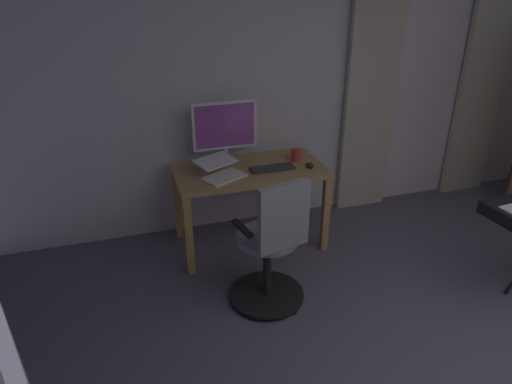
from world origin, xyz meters
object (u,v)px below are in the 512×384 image
Objects in this scene: computer_monitor at (225,127)px; computer_keyboard at (272,168)px; mug_tea at (295,155)px; desk at (249,179)px; laptop at (221,171)px; computer_mouse at (310,165)px; office_chair at (272,248)px.

computer_keyboard is (-0.32, 0.31, -0.29)m from computer_monitor.
computer_monitor is 0.53m from computer_keyboard.
computer_monitor reaches higher than mug_tea.
laptop reaches higher than desk.
computer_monitor is 0.79m from computer_mouse.
computer_mouse is (-0.64, 0.36, -0.28)m from computer_monitor.
mug_tea reaches higher than computer_keyboard.
desk is 0.49m from computer_monitor.
mug_tea is at bearing 47.10° from office_chair.
computer_mouse is (-0.76, 0.03, -0.03)m from laptop.
computer_keyboard is (-0.17, 0.09, 0.11)m from desk.
computer_monitor is at bearing -56.64° from desk.
desk is at bearing 4.64° from mug_tea.
computer_monitor is (0.15, -0.22, 0.40)m from desk.
office_chair is 8.15× the size of mug_tea.
mug_tea is at bearing -70.62° from computer_mouse.
computer_monitor reaches higher than office_chair.
computer_monitor is 4.38× the size of mug_tea.
office_chair is 0.86m from computer_keyboard.
laptop is (0.44, 0.02, 0.04)m from computer_keyboard.
computer_keyboard is 0.45m from laptop.
computer_monitor reaches higher than computer_keyboard.
computer_keyboard is at bearing 58.40° from office_chair.
computer_keyboard is at bearing 152.35° from desk.
laptop is 0.76m from computer_mouse.
office_chair is at bearing 51.03° from computer_mouse.
computer_mouse is at bearing 150.97° from laptop.
desk is at bearing 175.02° from laptop.
mug_tea is (0.06, -0.17, 0.04)m from computer_mouse.
computer_keyboard is at bearing 155.41° from laptop.
computer_keyboard is 0.87× the size of laptop.
laptop reaches higher than computer_keyboard.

